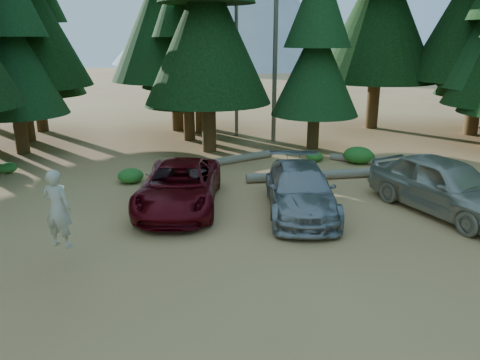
{
  "coord_description": "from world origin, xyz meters",
  "views": [
    {
      "loc": [
        -1.88,
        -10.89,
        5.51
      ],
      "look_at": [
        -1.43,
        3.02,
        1.25
      ],
      "focal_mm": 35.0,
      "sensor_mm": 36.0,
      "label": 1
    }
  ],
  "objects_px": {
    "log_left": "(228,160)",
    "log_right": "(316,175)",
    "frisbee_player": "(57,209)",
    "silver_minivan_center": "(300,190)",
    "red_pickup": "(179,186)",
    "log_mid": "(370,161)",
    "silver_minivan_right": "(444,185)"
  },
  "relations": [
    {
      "from": "log_left",
      "to": "log_right",
      "type": "relative_size",
      "value": 0.84
    },
    {
      "from": "frisbee_player",
      "to": "log_right",
      "type": "bearing_deg",
      "value": -121.13
    },
    {
      "from": "log_right",
      "to": "log_left",
      "type": "bearing_deg",
      "value": 136.46
    },
    {
      "from": "silver_minivan_center",
      "to": "log_left",
      "type": "xyz_separation_m",
      "value": [
        -2.29,
        6.11,
        -0.58
      ]
    },
    {
      "from": "red_pickup",
      "to": "log_mid",
      "type": "bearing_deg",
      "value": 35.79
    },
    {
      "from": "silver_minivan_center",
      "to": "log_right",
      "type": "relative_size",
      "value": 0.91
    },
    {
      "from": "frisbee_player",
      "to": "log_mid",
      "type": "relative_size",
      "value": 0.54
    },
    {
      "from": "red_pickup",
      "to": "silver_minivan_right",
      "type": "height_order",
      "value": "silver_minivan_right"
    },
    {
      "from": "silver_minivan_center",
      "to": "log_right",
      "type": "height_order",
      "value": "silver_minivan_center"
    },
    {
      "from": "silver_minivan_center",
      "to": "frisbee_player",
      "type": "xyz_separation_m",
      "value": [
        -6.46,
        -3.81,
        0.84
      ]
    },
    {
      "from": "silver_minivan_right",
      "to": "log_left",
      "type": "xyz_separation_m",
      "value": [
        -6.96,
        6.3,
        -0.75
      ]
    },
    {
      "from": "silver_minivan_center",
      "to": "log_mid",
      "type": "height_order",
      "value": "silver_minivan_center"
    },
    {
      "from": "silver_minivan_right",
      "to": "frisbee_player",
      "type": "distance_m",
      "value": 11.72
    },
    {
      "from": "silver_minivan_center",
      "to": "log_right",
      "type": "distance_m",
      "value": 3.82
    },
    {
      "from": "frisbee_player",
      "to": "red_pickup",
      "type": "bearing_deg",
      "value": -104.51
    },
    {
      "from": "frisbee_player",
      "to": "log_right",
      "type": "xyz_separation_m",
      "value": [
        7.67,
        7.38,
        -1.41
      ]
    },
    {
      "from": "log_left",
      "to": "silver_minivan_right",
      "type": "bearing_deg",
      "value": -74.18
    },
    {
      "from": "red_pickup",
      "to": "log_right",
      "type": "relative_size",
      "value": 0.95
    },
    {
      "from": "frisbee_player",
      "to": "log_left",
      "type": "bearing_deg",
      "value": -97.78
    },
    {
      "from": "silver_minivan_center",
      "to": "log_mid",
      "type": "bearing_deg",
      "value": 57.02
    },
    {
      "from": "silver_minivan_right",
      "to": "log_mid",
      "type": "bearing_deg",
      "value": 71.06
    },
    {
      "from": "red_pickup",
      "to": "silver_minivan_right",
      "type": "bearing_deg",
      "value": -2.09
    },
    {
      "from": "log_right",
      "to": "log_mid",
      "type": "bearing_deg",
      "value": 30.07
    },
    {
      "from": "red_pickup",
      "to": "frisbee_player",
      "type": "distance_m",
      "value": 5.09
    },
    {
      "from": "red_pickup",
      "to": "frisbee_player",
      "type": "height_order",
      "value": "frisbee_player"
    },
    {
      "from": "frisbee_player",
      "to": "log_mid",
      "type": "bearing_deg",
      "value": -122.69
    },
    {
      "from": "log_mid",
      "to": "log_right",
      "type": "distance_m",
      "value": 3.65
    },
    {
      "from": "red_pickup",
      "to": "silver_minivan_center",
      "type": "distance_m",
      "value": 4.02
    },
    {
      "from": "red_pickup",
      "to": "log_right",
      "type": "xyz_separation_m",
      "value": [
        5.2,
        3.02,
        -0.57
      ]
    },
    {
      "from": "silver_minivan_center",
      "to": "log_mid",
      "type": "relative_size",
      "value": 1.42
    },
    {
      "from": "frisbee_player",
      "to": "silver_minivan_center",
      "type": "bearing_deg",
      "value": -134.47
    },
    {
      "from": "red_pickup",
      "to": "log_left",
      "type": "height_order",
      "value": "red_pickup"
    }
  ]
}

